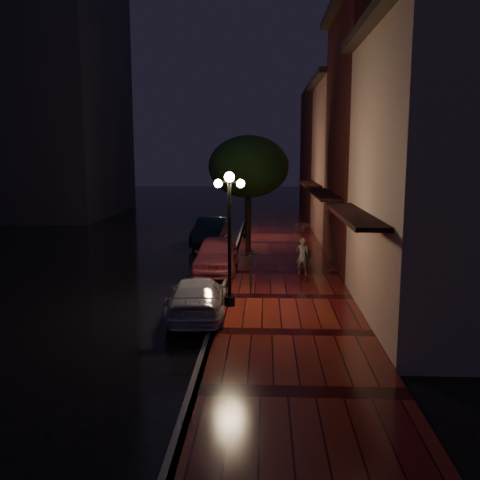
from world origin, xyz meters
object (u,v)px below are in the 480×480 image
at_px(streetlamp_far, 246,196).
at_px(street_tree, 249,169).
at_px(streetlamp_near, 230,231).
at_px(woman_with_umbrella, 303,240).
at_px(parking_meter, 251,272).
at_px(pink_car, 216,255).
at_px(navy_car, 212,231).
at_px(silver_car, 197,298).

xyz_separation_m(streetlamp_far, street_tree, (0.26, -3.01, 1.64)).
relative_size(streetlamp_near, woman_with_umbrella, 2.01).
xyz_separation_m(streetlamp_near, parking_meter, (0.65, 0.95, -1.55)).
relative_size(pink_car, woman_with_umbrella, 2.07).
distance_m(streetlamp_far, navy_car, 3.02).
distance_m(streetlamp_near, street_tree, 11.12).
distance_m(navy_car, woman_with_umbrella, 9.03).
xyz_separation_m(pink_car, parking_meter, (1.60, -4.66, 0.29)).
xyz_separation_m(streetlamp_near, woman_with_umbrella, (2.65, 4.61, -1.03)).
height_order(street_tree, parking_meter, street_tree).
height_order(street_tree, navy_car, street_tree).
bearing_deg(parking_meter, street_tree, 105.98).
distance_m(street_tree, parking_meter, 10.54).
relative_size(streetlamp_far, pink_car, 0.97).
bearing_deg(pink_car, streetlamp_near, -81.07).
relative_size(woman_with_umbrella, parking_meter, 1.44).
bearing_deg(street_tree, woman_with_umbrella, -69.43).
height_order(navy_car, parking_meter, parking_meter).
bearing_deg(parking_meter, woman_with_umbrella, 75.07).
xyz_separation_m(street_tree, navy_car, (-2.07, 1.43, -3.48)).
bearing_deg(navy_car, streetlamp_near, -76.90).
distance_m(streetlamp_near, streetlamp_far, 14.00).
relative_size(navy_car, woman_with_umbrella, 2.16).
distance_m(streetlamp_far, street_tree, 3.44).
bearing_deg(parking_meter, streetlamp_near, -110.56).
xyz_separation_m(woman_with_umbrella, parking_meter, (-2.00, -3.66, -0.52)).
height_order(streetlamp_far, navy_car, streetlamp_far).
bearing_deg(woman_with_umbrella, pink_car, -1.11).
bearing_deg(pink_car, streetlamp_far, 82.86).
bearing_deg(streetlamp_far, streetlamp_near, -90.00).
distance_m(woman_with_umbrella, parking_meter, 4.20).
height_order(street_tree, silver_car, street_tree).
relative_size(street_tree, parking_meter, 3.91).
height_order(streetlamp_near, parking_meter, streetlamp_near).
xyz_separation_m(streetlamp_far, silver_car, (-0.95, -14.79, -1.98)).
distance_m(navy_car, silver_car, 13.25).
distance_m(silver_car, woman_with_umbrella, 6.57).
relative_size(streetlamp_near, street_tree, 0.74).
bearing_deg(silver_car, parking_meter, -135.98).
relative_size(silver_car, woman_with_umbrella, 1.99).
bearing_deg(streetlamp_near, street_tree, 88.65).
xyz_separation_m(navy_car, woman_with_umbrella, (4.47, -7.81, 0.80)).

